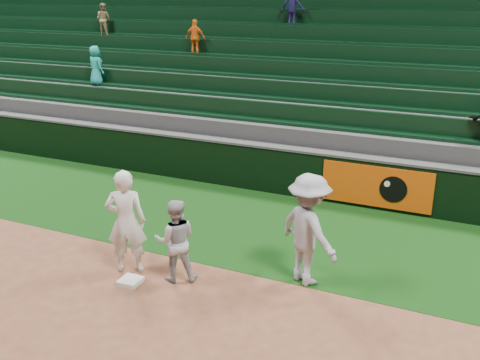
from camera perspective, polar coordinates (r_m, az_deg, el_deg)
name	(u,v)px	position (r m, az deg, el deg)	size (l,w,h in m)	color
ground	(155,280)	(10.05, -9.05, -10.52)	(70.00, 70.00, 0.00)	brown
foul_grass	(226,220)	(12.37, -1.48, -4.25)	(36.00, 4.20, 0.01)	black
first_base	(130,281)	(10.02, -11.61, -10.52)	(0.37, 0.37, 0.08)	white
first_baseman	(126,222)	(10.03, -12.06, -4.38)	(0.73, 0.48, 2.00)	silver
baserunner	(176,240)	(9.68, -6.89, -6.42)	(0.76, 0.59, 1.55)	#ABAEB6
base_coach	(308,230)	(9.49, 7.31, -5.29)	(1.32, 0.76, 2.05)	#A1A3AE
field_wall	(263,167)	(14.02, 2.50, 1.40)	(36.00, 0.45, 1.25)	black
stadium_seating	(307,101)	(17.21, 7.21, 8.36)	(36.00, 5.95, 5.18)	#353537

